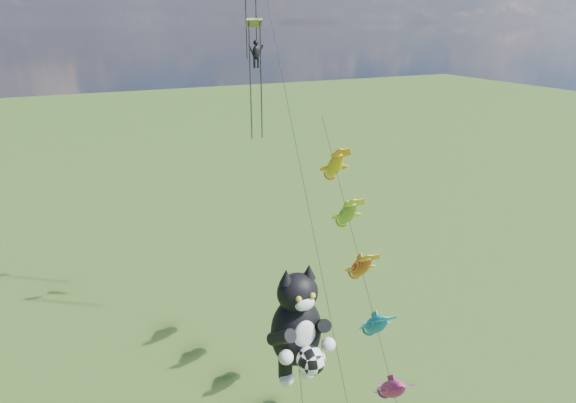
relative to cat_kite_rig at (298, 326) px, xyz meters
name	(u,v)px	position (x,y,z in m)	size (l,w,h in m)	color
cat_kite_rig	(298,326)	(0.00, 0.00, 0.00)	(2.74, 4.28, 11.26)	brown
fish_windsock_rig	(361,267)	(5.07, 2.69, 0.51)	(3.09, 15.74, 15.71)	brown
parafoil_rig	(258,50)	(3.53, 13.15, 11.15)	(1.99, 17.49, 27.92)	brown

